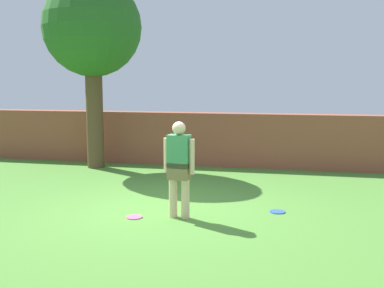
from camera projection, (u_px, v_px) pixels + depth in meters
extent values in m
plane|color=#4C8433|center=(162.00, 212.00, 8.23)|extent=(40.00, 40.00, 0.00)
cube|color=brown|center=(157.00, 138.00, 12.99)|extent=(12.27, 0.50, 1.42)
cylinder|color=brown|center=(95.00, 112.00, 12.24)|extent=(0.44, 0.44, 2.94)
sphere|color=#286023|center=(92.00, 27.00, 11.95)|extent=(2.51, 2.51, 2.51)
cylinder|color=beige|center=(185.00, 193.00, 7.79)|extent=(0.14, 0.14, 0.85)
cylinder|color=beige|center=(173.00, 192.00, 7.86)|extent=(0.14, 0.14, 0.85)
cube|color=olive|center=(179.00, 171.00, 7.77)|extent=(0.38, 0.26, 0.28)
cube|color=#3F8C59|center=(179.00, 151.00, 7.73)|extent=(0.38, 0.26, 0.55)
sphere|color=beige|center=(179.00, 128.00, 7.68)|extent=(0.22, 0.22, 0.22)
cylinder|color=beige|center=(192.00, 157.00, 7.67)|extent=(0.09, 0.09, 0.58)
cylinder|color=beige|center=(166.00, 155.00, 7.82)|extent=(0.09, 0.09, 0.58)
cylinder|color=blue|center=(277.00, 212.00, 8.20)|extent=(0.27, 0.27, 0.02)
cylinder|color=pink|center=(134.00, 217.00, 7.88)|extent=(0.27, 0.27, 0.02)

